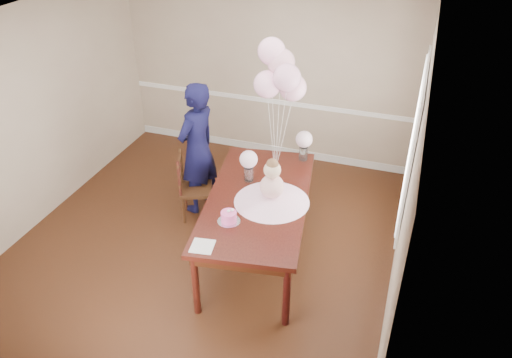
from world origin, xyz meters
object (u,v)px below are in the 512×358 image
(dining_table_top, at_px, (258,199))
(woman, at_px, (197,149))
(birthday_cake, at_px, (229,217))
(dining_chair_seat, at_px, (196,189))

(dining_table_top, relative_size, woman, 1.24)
(woman, bearing_deg, birthday_cake, 52.04)
(birthday_cake, xyz_separation_m, dining_chair_seat, (-0.88, 1.02, -0.48))
(dining_table_top, distance_m, woman, 1.28)
(birthday_cake, distance_m, woman, 1.54)
(woman, bearing_deg, dining_chair_seat, 27.13)
(dining_table_top, distance_m, birthday_cake, 0.55)
(birthday_cake, bearing_deg, dining_chair_seat, 130.64)
(birthday_cake, relative_size, woman, 0.09)
(dining_chair_seat, bearing_deg, woman, 80.40)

